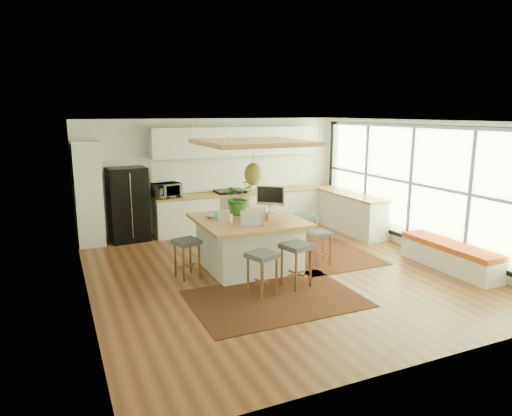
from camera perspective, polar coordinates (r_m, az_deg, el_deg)
name	(u,v)px	position (r m, az deg, el deg)	size (l,w,h in m)	color
floor	(277,271)	(8.46, 2.64, -7.84)	(7.00, 7.00, 0.00)	#572F19
ceiling	(279,121)	(7.97, 2.82, 10.76)	(7.00, 7.00, 0.00)	white
wall_back	(214,174)	(11.31, -5.26, 4.19)	(6.50, 6.50, 0.00)	silver
wall_front	(422,253)	(5.31, 19.98, -5.31)	(6.50, 6.50, 0.00)	silver
wall_left	(83,215)	(7.28, -20.79, -0.82)	(7.00, 7.00, 0.00)	silver
wall_right	(419,187)	(9.98, 19.67, 2.52)	(7.00, 7.00, 0.00)	silver
window_wall	(418,184)	(9.95, 19.56, 2.79)	(0.10, 6.20, 2.60)	black
pantry	(88,194)	(10.46, -20.14, 1.64)	(0.55, 0.60, 2.25)	silver
back_counter_base	(240,211)	(11.36, -2.03, -0.40)	(4.20, 0.60, 0.88)	silver
back_counter_top	(240,193)	(11.27, -2.05, 1.89)	(4.24, 0.64, 0.05)	#9B6437
backsplash	(235,173)	(11.47, -2.62, 4.34)	(4.20, 0.02, 0.80)	white
upper_cabinets	(237,141)	(11.25, -2.36, 8.28)	(4.20, 0.34, 0.70)	silver
range	(230,210)	(11.25, -3.21, -0.21)	(0.76, 0.62, 1.00)	#A5A5AA
right_counter_base	(348,212)	(11.46, 11.33, -0.51)	(0.60, 2.50, 0.88)	silver
right_counter_top	(348,194)	(11.37, 11.43, 1.75)	(0.64, 2.54, 0.05)	#9B6437
window_bench	(450,256)	(9.19, 22.96, -5.55)	(0.52, 2.00, 0.50)	silver
ceiling_panel	(253,158)	(8.24, -0.36, 6.29)	(1.86, 1.86, 0.80)	#9B6437
rug_near	(275,299)	(7.27, 2.42, -11.20)	(2.60, 1.80, 0.01)	black
rug_right	(317,251)	(9.65, 7.56, -5.39)	(1.80, 2.60, 0.01)	black
fridge	(128,200)	(10.59, -15.68, 0.94)	(0.83, 0.65, 1.66)	black
island	(248,243)	(8.53, -0.97, -4.38)	(1.85, 1.85, 0.93)	#9B6437
stool_near_left	(262,274)	(7.27, 0.78, -8.21)	(0.42, 0.42, 0.70)	#3E4445
stool_near_right	(296,266)	(7.66, 5.03, -7.21)	(0.44, 0.44, 0.74)	#3E4445
stool_right_front	(320,246)	(8.80, 7.97, -4.73)	(0.38, 0.38, 0.64)	#3E4445
stool_right_back	(303,235)	(9.51, 5.86, -3.41)	(0.47, 0.47, 0.79)	#3E4445
stool_left_side	(187,258)	(8.14, -8.58, -6.12)	(0.40, 0.40, 0.68)	#3E4445
laptop	(252,219)	(7.88, -0.53, -1.35)	(0.36, 0.38, 0.27)	#A5A5AA
monitor	(270,199)	(8.94, 1.79, 1.15)	(0.57, 0.20, 0.53)	#A5A5AA
microwave	(167,189)	(10.71, -11.06, 2.39)	(0.60, 0.33, 0.40)	#A5A5AA
island_plant	(238,201)	(8.75, -2.28, 0.91)	(0.60, 0.67, 0.52)	#1E4C19
island_bowl	(210,216)	(8.53, -5.69, -1.05)	(0.19, 0.19, 0.05)	white
island_bottle_0	(218,215)	(8.29, -4.75, -0.90)	(0.07, 0.07, 0.19)	#30A0C3
island_bottle_1	(231,217)	(8.11, -3.17, -1.17)	(0.07, 0.07, 0.19)	white
island_bottle_2	(267,216)	(8.23, 1.44, -0.97)	(0.07, 0.07, 0.19)	brown
island_bottle_3	(264,211)	(8.58, 1.04, -0.43)	(0.07, 0.07, 0.19)	white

